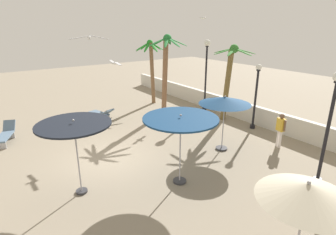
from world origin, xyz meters
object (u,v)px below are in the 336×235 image
Objects in this scene: patio_umbrella_1 at (74,127)px; lounge_chair_1 at (5,134)px; patio_umbrella_2 at (307,193)px; lamp_post_1 at (256,94)px; palm_tree_1 at (229,73)px; lamp_post_0 at (206,65)px; seagull_1 at (89,38)px; guest_0 at (281,127)px; seagull_2 at (115,63)px; patio_umbrella_0 at (181,122)px; palm_tree_2 at (166,65)px; patio_umbrella_3 at (225,101)px; seagull_0 at (203,18)px; palm_tree_3 at (151,63)px; lounge_chair_0 at (101,113)px; lamp_post_2 at (330,119)px.

patio_umbrella_1 is 1.37× the size of lounge_chair_1.
patio_umbrella_2 is 0.73× the size of lamp_post_1.
palm_tree_1 is 2.40m from lamp_post_0.
guest_0 is at bearing 69.49° from seagull_1.
palm_tree_1 is 3.33× the size of seagull_2.
lamp_post_1 is 2.68m from guest_0.
palm_tree_1 is at bearing 120.44° from patio_umbrella_0.
lamp_post_1 is at bearing 133.51° from patio_umbrella_2.
lounge_chair_1 is at bearing -98.40° from lamp_post_0.
palm_tree_1 is at bearing 169.47° from guest_0.
patio_umbrella_2 is 10.33m from seagull_2.
patio_umbrella_3 is at bearing -8.18° from palm_tree_2.
seagull_0 is (-1.19, 3.95, 2.77)m from palm_tree_2.
palm_tree_1 is at bearing 70.00° from lounge_chair_1.
palm_tree_3 reaches higher than lamp_post_1.
patio_umbrella_0 is at bearing -2.17° from lounge_chair_0.
patio_umbrella_3 is 1.32× the size of lounge_chair_0.
palm_tree_3 is 3.43× the size of seagull_1.
patio_umbrella_3 is 10.73m from lounge_chair_1.
seagull_1 reaches higher than lamp_post_0.
lamp_post_2 is 12.19m from seagull_0.
patio_umbrella_0 is at bearing 175.19° from patio_umbrella_2.
seagull_1 is at bearing 28.01° from lounge_chair_1.
palm_tree_3 is at bearing 101.37° from lounge_chair_1.
lounge_chair_0 is 1.18× the size of guest_0.
patio_umbrella_1 is 1.63× the size of guest_0.
seagull_1 is at bearing -22.44° from lounge_chair_0.
seagull_0 reaches higher than patio_umbrella_1.
palm_tree_3 is 1.26× the size of lamp_post_1.
lamp_post_2 is at bearing 11.30° from patio_umbrella_3.
lamp_post_0 is 2.36× the size of lounge_chair_0.
seagull_2 reaches higher than lounge_chair_1.
lamp_post_2 is 2.48× the size of guest_0.
palm_tree_2 is (-11.55, 4.52, 0.83)m from patio_umbrella_2.
patio_umbrella_3 is at bearing -120.18° from guest_0.
palm_tree_1 reaches higher than patio_umbrella_1.
guest_0 is (-2.67, 1.55, -1.47)m from lamp_post_2.
lamp_post_1 is (7.79, 1.76, -0.92)m from palm_tree_3.
seagull_1 is at bearing 134.81° from patio_umbrella_1.
patio_umbrella_2 is at bearing 12.58° from seagull_1.
palm_tree_2 is 2.55× the size of lounge_chair_0.
patio_umbrella_3 is at bearing 34.82° from seagull_2.
lamp_post_1 is at bearing 12.72° from palm_tree_3.
palm_tree_2 is 4.89m from lounge_chair_0.
lounge_chair_0 is at bearing -109.58° from palm_tree_2.
lamp_post_2 is 4.11× the size of seagull_0.
seagull_0 is at bearing 158.68° from palm_tree_1.
seagull_1 is 0.97× the size of seagull_2.
lamp_post_2 is at bearing 47.86° from seagull_1.
lounge_chair_0 is 10.06m from guest_0.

